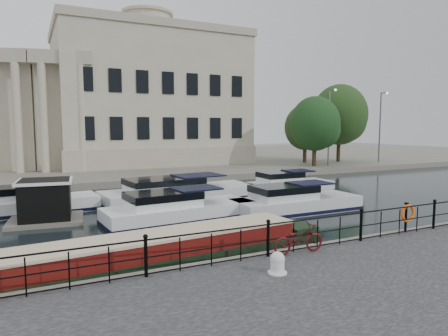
% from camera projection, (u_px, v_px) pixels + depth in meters
% --- Properties ---
extents(ground_plane, '(160.00, 160.00, 0.00)m').
position_uv_depth(ground_plane, '(235.00, 253.00, 14.95)').
color(ground_plane, black).
rests_on(ground_plane, ground).
extents(far_bank, '(120.00, 42.00, 0.55)m').
position_uv_depth(far_bank, '(90.00, 162.00, 49.76)').
color(far_bank, '#6B665B').
rests_on(far_bank, ground_plane).
extents(railing, '(24.14, 0.14, 1.22)m').
position_uv_depth(railing, '(268.00, 237.00, 12.81)').
color(railing, black).
rests_on(railing, near_quay).
extents(civic_building, '(53.55, 31.84, 16.85)m').
position_uv_depth(civic_building, '(84.00, 106.00, 44.78)').
color(civic_building, '#ADA38C').
rests_on(civic_building, far_bank).
extents(lamp_posts, '(8.24, 1.55, 8.07)m').
position_uv_depth(lamp_posts, '(356.00, 126.00, 44.31)').
color(lamp_posts, '#59595B').
rests_on(lamp_posts, far_bank).
extents(bicycle, '(1.88, 0.72, 0.98)m').
position_uv_depth(bicycle, '(298.00, 239.00, 13.12)').
color(bicycle, '#4A0D11').
rests_on(bicycle, near_quay).
extents(mooring_bollard, '(0.56, 0.56, 0.63)m').
position_uv_depth(mooring_bollard, '(277.00, 263.00, 11.37)').
color(mooring_bollard, silver).
rests_on(mooring_bollard, near_quay).
extents(life_ring_post, '(0.73, 0.19, 1.19)m').
position_uv_depth(life_ring_post, '(408.00, 214.00, 15.73)').
color(life_ring_post, black).
rests_on(life_ring_post, near_quay).
extents(narrowboat, '(14.53, 3.15, 1.53)m').
position_uv_depth(narrowboat, '(139.00, 262.00, 12.91)').
color(narrowboat, black).
rests_on(narrowboat, ground_plane).
extents(harbour_hut, '(3.74, 3.23, 2.22)m').
position_uv_depth(harbour_hut, '(46.00, 203.00, 19.72)').
color(harbour_hut, '#6B665B').
rests_on(harbour_hut, ground_plane).
extents(cabin_cruisers, '(24.10, 9.41, 1.99)m').
position_uv_depth(cabin_cruisers, '(192.00, 200.00, 23.64)').
color(cabin_cruisers, white).
rests_on(cabin_cruisers, ground_plane).
extents(trees, '(11.93, 8.91, 9.15)m').
position_uv_depth(trees, '(328.00, 121.00, 45.47)').
color(trees, black).
rests_on(trees, far_bank).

